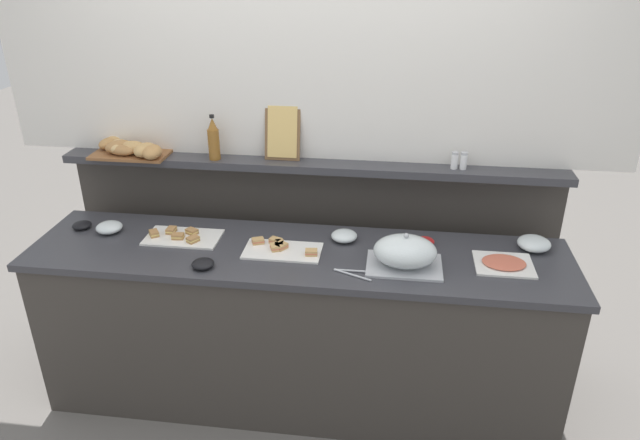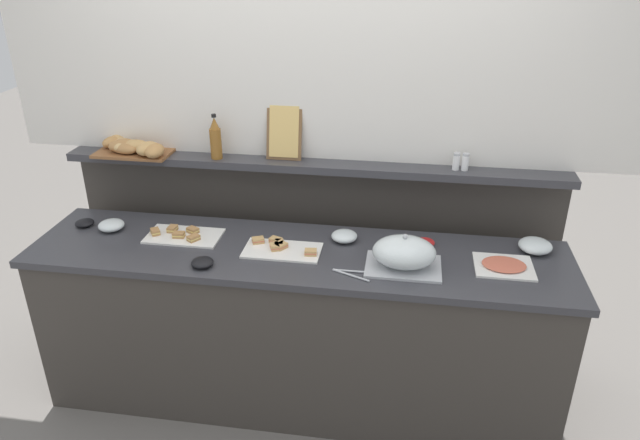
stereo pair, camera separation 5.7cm
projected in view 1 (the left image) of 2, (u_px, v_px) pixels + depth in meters
The scene contains 20 objects.
ground_plane at pixel (315, 329), 3.71m from camera, with size 12.00×12.00×0.00m, color slate.
buffet_counter at pixel (299, 328), 2.99m from camera, with size 2.59×0.61×0.89m.
back_ledge_unit at pixel (312, 251), 3.33m from camera, with size 2.63×0.22×1.20m.
upper_wall_panel at pixel (311, 16), 2.80m from camera, with size 3.23×0.08×1.40m, color white.
sandwich_platter_front at pixel (282, 249), 2.79m from camera, with size 0.37×0.20×0.04m.
sandwich_platter_rear at pixel (182, 236), 2.91m from camera, with size 0.37×0.21×0.04m.
cold_cuts_platter at pixel (504, 264), 2.67m from camera, with size 0.26×0.22×0.02m.
serving_cloche at pixel (405, 253), 2.63m from camera, with size 0.34×0.24×0.17m.
glass_bowl_large at pixel (109, 228), 2.97m from camera, with size 0.13×0.13×0.05m.
glass_bowl_small at pixel (344, 236), 2.89m from camera, with size 0.13×0.13×0.05m.
glass_bowl_extra at pixel (534, 244), 2.80m from camera, with size 0.16×0.16×0.06m.
condiment_bowl_dark at pixel (82, 225), 3.01m from camera, with size 0.10×0.10×0.03m, color black.
condiment_bowl_red at pixel (425, 241), 2.85m from camera, with size 0.09×0.09×0.03m, color red.
condiment_bowl_teal at pixel (203, 264), 2.65m from camera, with size 0.10×0.10×0.04m, color black.
serving_tongs at pixel (353, 273), 2.61m from camera, with size 0.19×0.08×0.01m.
vinegar_bottle_amber at pixel (214, 140), 3.02m from camera, with size 0.06×0.06×0.24m.
salt_shaker at pixel (455, 160), 2.92m from camera, with size 0.03×0.03×0.09m.
pepper_shaker at pixel (464, 161), 2.91m from camera, with size 0.03×0.03×0.09m.
bread_basket at pixel (129, 148), 3.10m from camera, with size 0.41×0.33×0.08m.
framed_picture at pixel (283, 132), 3.01m from camera, with size 0.18×0.08×0.29m.
Camera 1 is at (0.43, -2.42, 2.24)m, focal length 32.96 mm.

